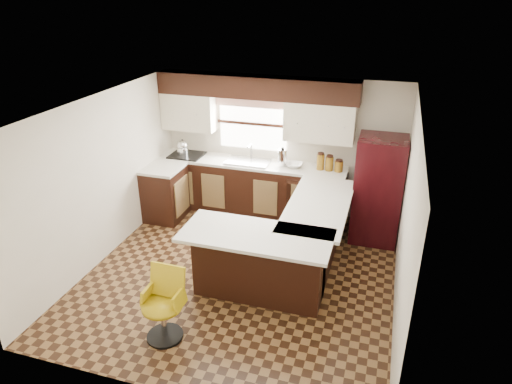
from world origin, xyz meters
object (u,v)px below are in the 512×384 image
(peninsula_long, at_px, (313,234))
(refrigerator, at_px, (378,190))
(peninsula_return, at_px, (260,264))
(bar_chair, at_px, (162,307))

(peninsula_long, relative_size, refrigerator, 1.15)
(peninsula_return, height_order, refrigerator, refrigerator)
(peninsula_long, distance_m, refrigerator, 1.32)
(refrigerator, bearing_deg, bar_chair, -125.29)
(peninsula_long, bearing_deg, bar_chair, -122.61)
(refrigerator, height_order, bar_chair, refrigerator)
(peninsula_long, relative_size, bar_chair, 2.24)
(peninsula_long, xyz_separation_m, refrigerator, (0.82, 0.95, 0.39))
(peninsula_return, xyz_separation_m, refrigerator, (1.34, 1.93, 0.39))
(peninsula_long, xyz_separation_m, peninsula_return, (-0.53, -0.97, 0.00))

